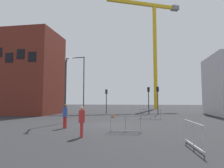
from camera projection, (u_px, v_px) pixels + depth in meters
name	position (u px, v px, depth m)	size (l,w,h in m)	color
ground	(105.00, 125.00, 16.26)	(160.00, 160.00, 0.00)	#28282B
brick_building	(30.00, 73.00, 29.77)	(8.26, 7.13, 12.03)	maroon
construction_crane	(153.00, 38.00, 48.22)	(17.35, 8.40, 25.79)	gold
streetlamp_tall	(82.00, 81.00, 27.77)	(1.84, 0.25, 8.12)	#2D2D30
streetlamp_short	(66.00, 84.00, 17.77)	(1.12, 2.01, 5.57)	#2D2D30
traffic_light_median	(158.00, 96.00, 27.77)	(0.38, 0.36, 3.92)	#232326
traffic_light_corner	(106.00, 97.00, 30.84)	(0.33, 0.39, 3.70)	#2D2D30
traffic_light_near	(149.00, 96.00, 29.62)	(0.36, 0.38, 3.98)	black
pedestrian_walking	(82.00, 119.00, 10.94)	(0.34, 0.34, 1.68)	red
pedestrian_waiting	(65.00, 114.00, 14.51)	(0.34, 0.34, 1.73)	red
safety_barrier_right_run	(139.00, 111.00, 26.38)	(2.03, 0.18, 1.08)	#B2B5BA
safety_barrier_front	(125.00, 124.00, 12.46)	(2.07, 0.15, 1.08)	gray
safety_barrier_mid_span	(193.00, 134.00, 8.51)	(0.24, 2.49, 1.08)	#B2B5BA
safety_barrier_rear	(150.00, 114.00, 21.35)	(2.42, 0.37, 1.08)	gray
traffic_cone_striped	(113.00, 115.00, 23.60)	(0.50, 0.50, 0.51)	black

